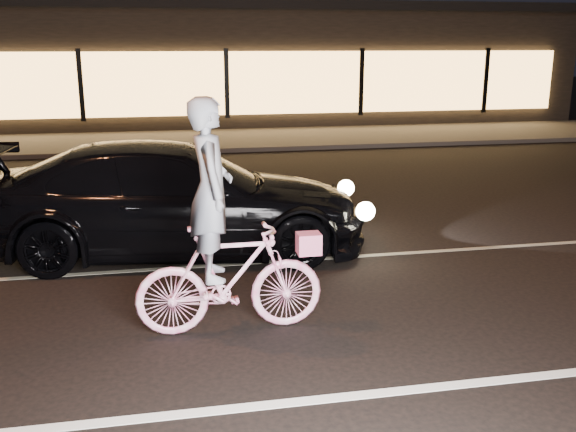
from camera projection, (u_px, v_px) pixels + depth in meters
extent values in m
plane|color=black|center=(370.00, 318.00, 6.93)|extent=(90.00, 90.00, 0.00)
cube|color=silver|center=(425.00, 388.00, 5.51)|extent=(60.00, 0.12, 0.01)
cube|color=gray|center=(324.00, 258.00, 8.82)|extent=(60.00, 0.10, 0.01)
cube|color=#383533|center=(234.00, 140.00, 19.23)|extent=(30.00, 4.00, 0.12)
cube|color=black|center=(215.00, 66.00, 24.40)|extent=(25.00, 8.00, 4.00)
cube|color=black|center=(214.00, 10.00, 23.86)|extent=(25.40, 8.40, 0.30)
cube|color=#FCB158|center=(226.00, 83.00, 20.62)|extent=(23.00, 0.15, 2.00)
cube|color=black|center=(81.00, 85.00, 19.71)|extent=(0.15, 0.08, 2.20)
cube|color=black|center=(227.00, 84.00, 20.55)|extent=(0.15, 0.08, 2.20)
cube|color=black|center=(361.00, 82.00, 21.38)|extent=(0.15, 0.08, 2.20)
cube|color=black|center=(486.00, 80.00, 22.22)|extent=(0.15, 0.08, 2.20)
imported|color=#DB2B73|center=(230.00, 278.00, 6.48)|extent=(1.90, 0.54, 1.14)
imported|color=silver|center=(211.00, 190.00, 6.20)|extent=(0.43, 0.66, 1.80)
cube|color=#D74373|center=(309.00, 243.00, 6.54)|extent=(0.24, 0.20, 0.22)
imported|color=black|center=(175.00, 199.00, 8.94)|extent=(5.50, 2.66, 1.54)
sphere|color=#FFF2BF|center=(346.00, 188.00, 9.88)|extent=(0.26, 0.26, 0.26)
sphere|color=#FFF2BF|center=(365.00, 211.00, 8.52)|extent=(0.26, 0.26, 0.26)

